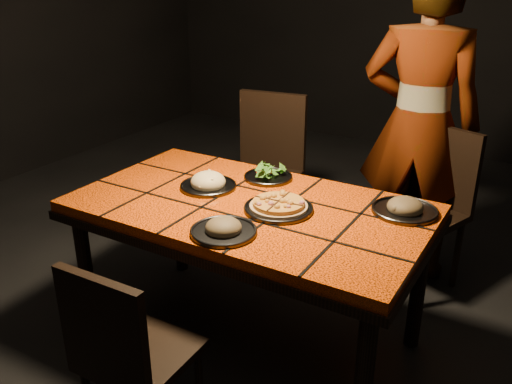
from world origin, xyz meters
The scene contains 11 objects.
room_shell centered at (0.00, 0.00, 1.50)m, with size 6.04×7.04×3.08m.
dining_table centered at (0.00, 0.00, 0.67)m, with size 1.62×0.92×0.75m.
chair_near centered at (-0.03, -0.81, 0.47)m, with size 0.38×0.38×0.82m.
chair_far_left centered at (-0.46, 0.97, 0.57)m, with size 0.51×0.51×1.00m.
chair_far_right centered at (0.59, 1.00, 0.53)m, with size 0.54×0.54×0.93m.
diner centered at (0.46, 1.10, 0.91)m, with size 0.67×0.44×1.83m, color brown.
plate_pizza centered at (0.15, 0.00, 0.77)m, with size 0.31×0.31×0.04m.
plate_pasta centered at (-0.27, 0.06, 0.77)m, with size 0.27×0.27×0.09m.
plate_salad centered at (-0.07, 0.31, 0.78)m, with size 0.25×0.25×0.07m.
plate_mushroom_a centered at (0.07, -0.31, 0.77)m, with size 0.27×0.27×0.09m.
plate_mushroom_b centered at (0.64, 0.26, 0.77)m, with size 0.29×0.29×0.09m.
Camera 1 is at (1.18, -1.92, 1.76)m, focal length 38.00 mm.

